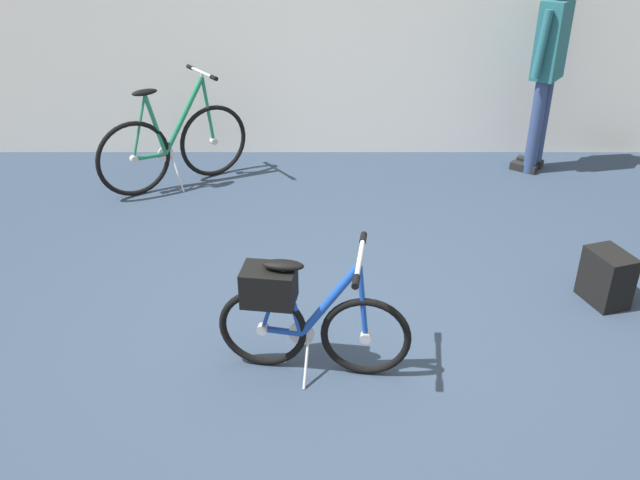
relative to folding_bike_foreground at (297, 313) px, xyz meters
The scene contains 6 objects.
ground_plane 0.47m from the folding_bike_foreground, 59.49° to the left, with size 8.16×8.16×0.00m, color #2D3D51.
back_wall 3.56m from the folding_bike_foreground, 87.44° to the left, with size 8.16×0.10×2.83m, color white.
folding_bike_foreground is the anchor object (origin of this frame).
display_bike_left 2.80m from the folding_bike_foreground, 114.39° to the left, with size 1.17×0.85×0.98m.
visitor_near_wall 3.64m from the folding_bike_foreground, 54.16° to the left, with size 0.39×0.44×1.77m.
backpack_on_floor 2.06m from the folding_bike_foreground, 19.19° to the left, with size 0.31×0.35×0.35m.
Camera 1 is at (-0.04, -3.20, 2.39)m, focal length 37.51 mm.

